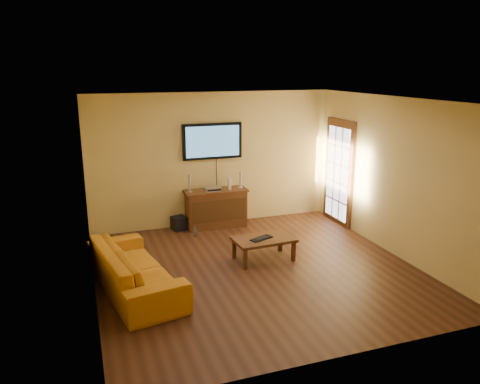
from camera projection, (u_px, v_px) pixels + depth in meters
name	position (u px, v px, depth m)	size (l,w,h in m)	color
ground_plane	(257.00, 270.00, 7.55)	(5.00, 5.00, 0.00)	#381C0F
room_walls	(244.00, 160.00, 7.68)	(5.00, 5.00, 5.00)	tan
french_door	(339.00, 173.00, 9.61)	(0.07, 1.02, 2.22)	#472410
media_console	(216.00, 208.00, 9.50)	(1.26, 0.48, 0.77)	#472410
television	(212.00, 141.00, 9.33)	(1.22, 0.08, 0.72)	black
coffee_table	(264.00, 241.00, 7.87)	(1.04, 0.66, 0.39)	#472410
sofa	(134.00, 261.00, 6.79)	(2.24, 0.65, 0.88)	orange
speaker_left	(189.00, 184.00, 9.19)	(0.10, 0.10, 0.36)	silver
speaker_right	(240.00, 181.00, 9.54)	(0.09, 0.09, 0.33)	silver
av_receiver	(213.00, 189.00, 9.35)	(0.33, 0.23, 0.08)	silver
game_console	(229.00, 183.00, 9.45)	(0.05, 0.17, 0.24)	white
subwoofer	(179.00, 223.00, 9.38)	(0.27, 0.27, 0.27)	black
bottle	(195.00, 231.00, 9.01)	(0.08, 0.08, 0.22)	white
keyboard	(261.00, 238.00, 7.81)	(0.43, 0.30, 0.02)	black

